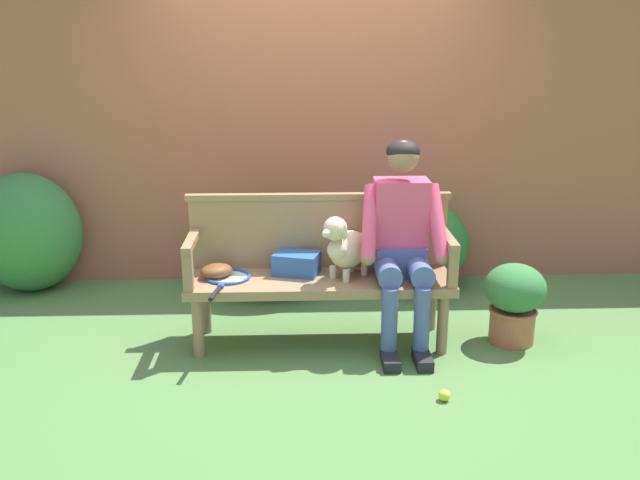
% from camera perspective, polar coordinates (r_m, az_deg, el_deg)
% --- Properties ---
extents(ground_plane, '(40.00, 40.00, 0.00)m').
position_cam_1_polar(ground_plane, '(4.64, 0.00, -8.32)').
color(ground_plane, '#4C753D').
extents(brick_garden_fence, '(8.00, 0.30, 2.31)m').
position_cam_1_polar(brick_garden_fence, '(5.66, -0.53, 8.52)').
color(brick_garden_fence, '#9E5642').
rests_on(brick_garden_fence, ground).
extents(hedge_bush_mid_right, '(1.05, 0.86, 0.73)m').
position_cam_1_polar(hedge_bush_mid_right, '(5.46, -4.09, -0.34)').
color(hedge_bush_mid_right, '#286B2D').
rests_on(hedge_bush_mid_right, ground).
extents(hedge_bush_far_right, '(0.84, 0.81, 0.70)m').
position_cam_1_polar(hedge_bush_far_right, '(5.58, 7.78, -0.22)').
color(hedge_bush_far_right, '#286B2D').
rests_on(hedge_bush_far_right, ground).
extents(hedge_bush_far_left, '(0.84, 0.65, 0.94)m').
position_cam_1_polar(hedge_bush_far_left, '(5.85, -22.85, 0.56)').
color(hedge_bush_far_left, '#337538').
rests_on(hedge_bush_far_left, ground).
extents(garden_bench, '(1.69, 0.50, 0.45)m').
position_cam_1_polar(garden_bench, '(4.49, 0.00, -3.79)').
color(garden_bench, '#93704C').
rests_on(garden_bench, ground).
extents(bench_backrest, '(1.73, 0.06, 0.50)m').
position_cam_1_polar(bench_backrest, '(4.60, -0.10, 0.83)').
color(bench_backrest, '#93704C').
rests_on(bench_backrest, garden_bench).
extents(bench_armrest_left_end, '(0.06, 0.50, 0.28)m').
position_cam_1_polar(bench_armrest_left_end, '(4.36, -10.58, -1.06)').
color(bench_armrest_left_end, '#93704C').
rests_on(bench_armrest_left_end, garden_bench).
extents(bench_armrest_right_end, '(0.06, 0.50, 0.28)m').
position_cam_1_polar(bench_armrest_right_end, '(4.42, 10.53, -0.82)').
color(bench_armrest_right_end, '#93704C').
rests_on(bench_armrest_right_end, garden_bench).
extents(person_seated, '(0.56, 0.65, 1.32)m').
position_cam_1_polar(person_seated, '(4.42, 6.72, 0.30)').
color(person_seated, black).
rests_on(person_seated, ground).
extents(dog_on_bench, '(0.37, 0.37, 0.42)m').
position_cam_1_polar(dog_on_bench, '(4.40, 2.09, -0.51)').
color(dog_on_bench, beige).
rests_on(dog_on_bench, garden_bench).
extents(tennis_racket, '(0.33, 0.58, 0.03)m').
position_cam_1_polar(tennis_racket, '(4.47, -7.61, -3.10)').
color(tennis_racket, blue).
rests_on(tennis_racket, garden_bench).
extents(baseball_glove, '(0.28, 0.27, 0.09)m').
position_cam_1_polar(baseball_glove, '(4.50, -8.45, -2.50)').
color(baseball_glove, brown).
rests_on(baseball_glove, garden_bench).
extents(sports_bag, '(0.32, 0.27, 0.14)m').
position_cam_1_polar(sports_bag, '(4.51, -1.92, -1.92)').
color(sports_bag, '#2856A3').
rests_on(sports_bag, garden_bench).
extents(tennis_ball, '(0.07, 0.07, 0.07)m').
position_cam_1_polar(tennis_ball, '(4.00, 10.12, -12.39)').
color(tennis_ball, '#CCDB33').
rests_on(tennis_ball, ground).
extents(potted_plant, '(0.39, 0.39, 0.53)m').
position_cam_1_polar(potted_plant, '(4.70, 15.59, -4.66)').
color(potted_plant, '#A85B3D').
rests_on(potted_plant, ground).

